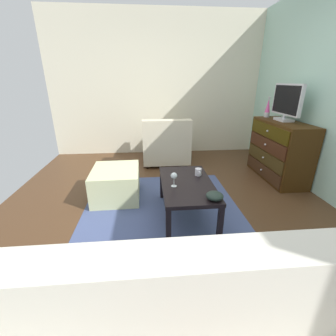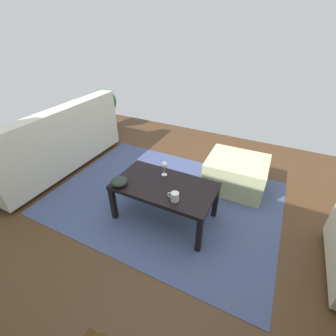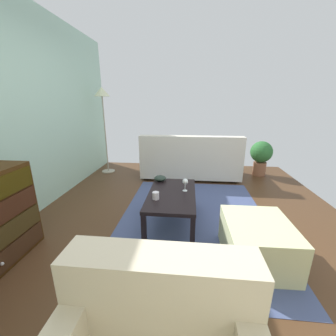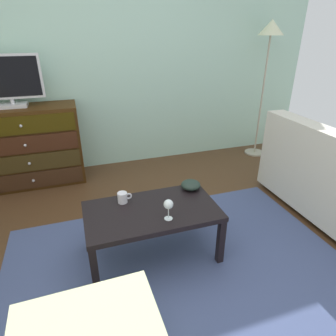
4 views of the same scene
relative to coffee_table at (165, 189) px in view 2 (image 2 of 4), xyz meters
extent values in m
cube|color=#4B301C|center=(-0.05, -0.07, -0.40)|extent=(5.62, 4.51, 0.05)
cube|color=#424F7A|center=(0.15, -0.27, -0.37)|extent=(2.60, 1.90, 0.01)
cube|color=black|center=(-0.47, 0.25, -0.18)|extent=(0.05, 0.05, 0.39)
cube|color=black|center=(0.47, 0.25, -0.18)|extent=(0.05, 0.05, 0.39)
cube|color=black|center=(-0.47, -0.25, -0.18)|extent=(0.05, 0.05, 0.39)
cube|color=black|center=(0.47, -0.25, -0.18)|extent=(0.05, 0.05, 0.39)
cube|color=black|center=(0.00, 0.00, 0.03)|extent=(1.00, 0.56, 0.04)
cylinder|color=silver|center=(0.08, -0.16, 0.05)|extent=(0.06, 0.06, 0.00)
cylinder|color=silver|center=(0.08, -0.16, 0.10)|extent=(0.01, 0.01, 0.09)
sphere|color=silver|center=(0.08, -0.16, 0.17)|extent=(0.07, 0.07, 0.07)
cylinder|color=silver|center=(-0.19, 0.17, 0.09)|extent=(0.08, 0.08, 0.08)
torus|color=silver|center=(-0.14, 0.17, 0.10)|extent=(0.05, 0.01, 0.05)
ellipsoid|color=#202F28|center=(0.40, 0.20, 0.09)|extent=(0.17, 0.17, 0.07)
cylinder|color=#332319|center=(2.25, -1.12, -0.35)|extent=(0.05, 0.05, 0.05)
cylinder|color=#332319|center=(1.56, -1.12, -0.35)|extent=(0.05, 0.05, 0.05)
cylinder|color=#332319|center=(1.56, 0.66, -0.35)|extent=(0.05, 0.05, 0.05)
cube|color=beige|center=(1.91, -0.23, -0.13)|extent=(0.85, 1.94, 0.40)
cube|color=beige|center=(1.58, -0.23, 0.29)|extent=(0.20, 1.94, 0.43)
cube|color=beige|center=(1.91, -1.14, 0.18)|extent=(0.81, 0.12, 0.20)
cylinder|color=brown|center=(2.18, -0.27, 0.16)|extent=(0.16, 0.40, 0.16)
cylinder|color=#332319|center=(-1.59, -0.43, -0.35)|extent=(0.05, 0.05, 0.05)
cube|color=beige|center=(-0.54, -0.86, -0.18)|extent=(0.71, 0.61, 0.40)
cylinder|color=brown|center=(2.11, -1.68, -0.24)|extent=(0.26, 0.26, 0.28)
sphere|color=#2D6B33|center=(2.11, -1.68, 0.12)|extent=(0.44, 0.44, 0.44)
camera|label=1|loc=(2.25, -0.41, 1.11)|focal=24.17mm
camera|label=2|loc=(-0.85, 1.63, 1.45)|focal=24.96mm
camera|label=3|loc=(-2.36, -0.19, 1.09)|focal=22.77mm
camera|label=4|loc=(-0.46, -1.78, 1.27)|focal=30.90mm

